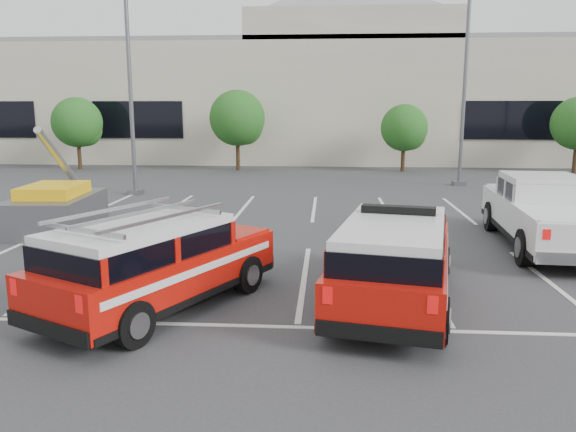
# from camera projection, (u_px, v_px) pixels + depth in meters

# --- Properties ---
(ground) EXTENTS (120.00, 120.00, 0.00)m
(ground) POSITION_uv_depth(u_px,v_px,m) (304.00, 279.00, 12.60)
(ground) COLOR #353538
(ground) RESTS_ON ground
(stall_markings) EXTENTS (23.00, 15.00, 0.01)m
(stall_markings) POSITION_uv_depth(u_px,v_px,m) (310.00, 234.00, 17.01)
(stall_markings) COLOR silver
(stall_markings) RESTS_ON ground
(convention_building) EXTENTS (60.00, 16.99, 13.20)m
(convention_building) POSITION_uv_depth(u_px,v_px,m) (324.00, 95.00, 42.90)
(convention_building) COLOR beige
(convention_building) RESTS_ON ground
(tree_left) EXTENTS (3.07, 3.07, 4.42)m
(tree_left) POSITION_uv_depth(u_px,v_px,m) (79.00, 124.00, 34.70)
(tree_left) COLOR #3F2B19
(tree_left) RESTS_ON ground
(tree_mid_left) EXTENTS (3.37, 3.37, 4.85)m
(tree_mid_left) POSITION_uv_depth(u_px,v_px,m) (239.00, 120.00, 33.95)
(tree_mid_left) COLOR #3F2B19
(tree_mid_left) RESTS_ON ground
(tree_mid_right) EXTENTS (2.77, 2.77, 3.99)m
(tree_mid_right) POSITION_uv_depth(u_px,v_px,m) (405.00, 129.00, 33.36)
(tree_mid_right) COLOR #3F2B19
(tree_mid_right) RESTS_ON ground
(light_pole_left) EXTENTS (0.90, 0.60, 10.24)m
(light_pole_left) POSITION_uv_depth(u_px,v_px,m) (130.00, 74.00, 23.92)
(light_pole_left) COLOR #59595E
(light_pole_left) RESTS_ON ground
(light_pole_mid) EXTENTS (0.90, 0.60, 10.24)m
(light_pole_mid) POSITION_uv_depth(u_px,v_px,m) (465.00, 78.00, 26.80)
(light_pole_mid) COLOR #59595E
(light_pole_mid) RESTS_ON ground
(fire_chief_suv) EXTENTS (2.99, 5.64, 1.88)m
(fire_chief_suv) POSITION_uv_depth(u_px,v_px,m) (394.00, 267.00, 10.80)
(fire_chief_suv) COLOR #B21008
(fire_chief_suv) RESTS_ON ground
(white_pickup) EXTENTS (2.67, 6.45, 1.93)m
(white_pickup) POSITION_uv_depth(u_px,v_px,m) (544.00, 219.00, 15.36)
(white_pickup) COLOR silver
(white_pickup) RESTS_ON ground
(ladder_suv) EXTENTS (3.97, 5.31, 1.96)m
(ladder_suv) POSITION_uv_depth(u_px,v_px,m) (156.00, 269.00, 10.57)
(ladder_suv) COLOR #B21008
(ladder_suv) RESTS_ON ground
(utility_rig) EXTENTS (3.27, 4.01, 3.26)m
(utility_rig) POSITION_uv_depth(u_px,v_px,m) (50.00, 210.00, 17.39)
(utility_rig) COLOR #59595E
(utility_rig) RESTS_ON ground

